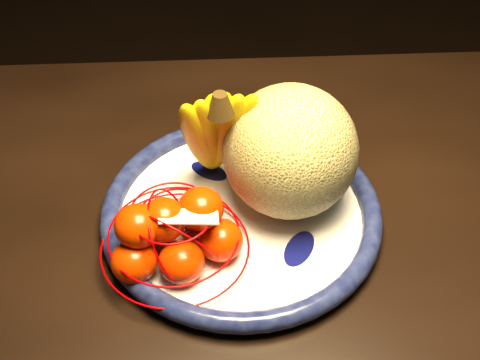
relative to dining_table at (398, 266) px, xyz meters
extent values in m
cube|color=black|center=(0.00, 0.00, 0.06)|extent=(1.50, 1.01, 0.04)
cylinder|color=black|center=(-0.59, 0.43, -0.30)|extent=(0.06, 0.06, 0.67)
cylinder|color=white|center=(-0.22, 0.06, 0.08)|extent=(0.35, 0.35, 0.01)
torus|color=#080C38|center=(-0.22, 0.06, 0.09)|extent=(0.38, 0.38, 0.03)
cylinder|color=white|center=(-0.22, 0.06, 0.08)|extent=(0.17, 0.17, 0.01)
ellipsoid|color=#0A0D51|center=(-0.16, -0.01, 0.09)|extent=(0.13, 0.14, 0.00)
ellipsoid|color=#0A0D51|center=(-0.25, 0.15, 0.09)|extent=(0.13, 0.12, 0.00)
ellipsoid|color=#0A0D51|center=(-0.33, 0.06, 0.09)|extent=(0.12, 0.10, 0.00)
sphere|color=olive|center=(-0.15, 0.08, 0.18)|extent=(0.18, 0.18, 0.18)
ellipsoid|color=#DEC805|center=(-0.26, 0.12, 0.19)|extent=(0.09, 0.13, 0.20)
ellipsoid|color=#DEC805|center=(-0.26, 0.12, 0.19)|extent=(0.07, 0.12, 0.20)
ellipsoid|color=#DEC805|center=(-0.25, 0.12, 0.19)|extent=(0.05, 0.11, 0.20)
ellipsoid|color=#DEC805|center=(-0.24, 0.12, 0.19)|extent=(0.06, 0.11, 0.20)
ellipsoid|color=#DEC805|center=(-0.23, 0.12, 0.19)|extent=(0.08, 0.12, 0.20)
ellipsoid|color=#DEC805|center=(-0.22, 0.12, 0.19)|extent=(0.10, 0.12, 0.20)
cone|color=black|center=(-0.24, 0.12, 0.28)|extent=(0.04, 0.04, 0.03)
ellipsoid|color=red|center=(-0.37, -0.02, 0.12)|extent=(0.06, 0.06, 0.05)
ellipsoid|color=red|center=(-0.31, -0.03, 0.12)|extent=(0.06, 0.06, 0.05)
ellipsoid|color=red|center=(-0.26, 0.00, 0.12)|extent=(0.06, 0.06, 0.05)
ellipsoid|color=red|center=(-0.34, 0.04, 0.12)|extent=(0.06, 0.06, 0.05)
ellipsoid|color=red|center=(-0.28, 0.04, 0.12)|extent=(0.06, 0.06, 0.05)
ellipsoid|color=red|center=(-0.33, 0.01, 0.16)|extent=(0.06, 0.06, 0.05)
ellipsoid|color=red|center=(-0.28, 0.02, 0.16)|extent=(0.06, 0.06, 0.05)
ellipsoid|color=red|center=(-0.36, 0.00, 0.16)|extent=(0.06, 0.06, 0.05)
torus|color=#B80002|center=(-0.32, 0.01, 0.10)|extent=(0.19, 0.19, 0.00)
torus|color=#B80002|center=(-0.32, 0.01, 0.13)|extent=(0.17, 0.17, 0.00)
torus|color=#B80002|center=(-0.32, 0.01, 0.17)|extent=(0.10, 0.10, 0.00)
torus|color=#B80002|center=(-0.32, 0.01, 0.12)|extent=(0.14, 0.10, 0.12)
torus|color=#B80002|center=(-0.32, 0.01, 0.12)|extent=(0.08, 0.14, 0.12)
torus|color=#B80002|center=(-0.32, 0.01, 0.12)|extent=(0.14, 0.13, 0.12)
cube|color=white|center=(-0.30, -0.01, 0.17)|extent=(0.07, 0.03, 0.01)
camera|label=1|loc=(-0.33, -0.55, 0.77)|focal=50.00mm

